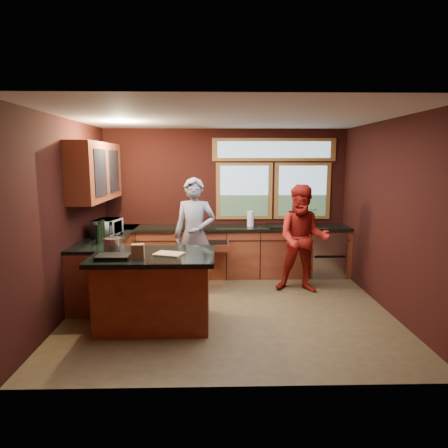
{
  "coord_description": "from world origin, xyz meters",
  "views": [
    {
      "loc": [
        -0.22,
        -5.5,
        2.13
      ],
      "look_at": [
        -0.07,
        0.4,
        1.18
      ],
      "focal_mm": 32.0,
      "sensor_mm": 36.0,
      "label": 1
    }
  ],
  "objects_px": {
    "island": "(155,289)",
    "person_grey": "(195,236)",
    "person_red": "(303,239)",
    "cutting_board": "(169,254)",
    "stock_pot": "(113,245)"
  },
  "relations": [
    {
      "from": "stock_pot",
      "to": "person_grey",
      "type": "bearing_deg",
      "value": 48.43
    },
    {
      "from": "cutting_board",
      "to": "person_grey",
      "type": "bearing_deg",
      "value": 78.88
    },
    {
      "from": "island",
      "to": "person_red",
      "type": "distance_m",
      "value": 2.58
    },
    {
      "from": "person_red",
      "to": "cutting_board",
      "type": "xyz_separation_m",
      "value": [
        -2.01,
        -1.33,
        0.08
      ]
    },
    {
      "from": "island",
      "to": "stock_pot",
      "type": "relative_size",
      "value": 6.46
    },
    {
      "from": "island",
      "to": "person_grey",
      "type": "height_order",
      "value": "person_grey"
    },
    {
      "from": "person_red",
      "to": "cutting_board",
      "type": "distance_m",
      "value": 2.41
    },
    {
      "from": "person_grey",
      "to": "island",
      "type": "bearing_deg",
      "value": -98.18
    },
    {
      "from": "person_grey",
      "to": "person_red",
      "type": "relative_size",
      "value": 1.06
    },
    {
      "from": "island",
      "to": "stock_pot",
      "type": "height_order",
      "value": "stock_pot"
    },
    {
      "from": "island",
      "to": "cutting_board",
      "type": "xyz_separation_m",
      "value": [
        0.2,
        -0.05,
        0.48
      ]
    },
    {
      "from": "person_grey",
      "to": "stock_pot",
      "type": "xyz_separation_m",
      "value": [
        -1.01,
        -1.14,
        0.1
      ]
    },
    {
      "from": "island",
      "to": "person_red",
      "type": "xyz_separation_m",
      "value": [
        2.21,
        1.28,
        0.4
      ]
    },
    {
      "from": "island",
      "to": "person_grey",
      "type": "distance_m",
      "value": 1.45
    },
    {
      "from": "person_red",
      "to": "person_grey",
      "type": "bearing_deg",
      "value": -168.25
    }
  ]
}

